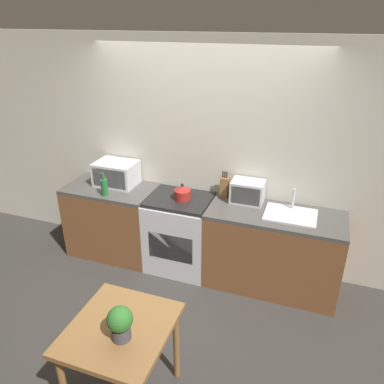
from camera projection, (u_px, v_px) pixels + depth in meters
name	position (u px, v px, depth m)	size (l,w,h in m)	color
ground_plane	(170.00, 310.00, 3.85)	(16.00, 16.00, 0.00)	#33302D
wall_back	(204.00, 156.00, 4.24)	(10.00, 0.06, 2.60)	beige
counter_left_run	(113.00, 220.00, 4.64)	(1.06, 0.62, 0.90)	brown
counter_right_run	(272.00, 250.00, 4.05)	(1.41, 0.62, 0.90)	brown
stove_range	(180.00, 233.00, 4.37)	(0.72, 0.62, 0.90)	silver
kettle	(182.00, 192.00, 4.12)	(0.18, 0.18, 0.19)	maroon
microwave	(116.00, 173.00, 4.46)	(0.48, 0.36, 0.28)	silver
bottle	(104.00, 187.00, 4.20)	(0.08, 0.08, 0.27)	#1E662D
knife_block	(224.00, 187.00, 4.16)	(0.09, 0.09, 0.30)	brown
toaster_oven	(247.00, 192.00, 4.04)	(0.35, 0.25, 0.24)	silver
sink_basin	(291.00, 214.00, 3.81)	(0.52, 0.40, 0.24)	silver
dining_table	(121.00, 338.00, 2.70)	(0.71, 0.77, 0.75)	brown
potted_plant	(120.00, 322.00, 2.50)	(0.18, 0.18, 0.26)	#424247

